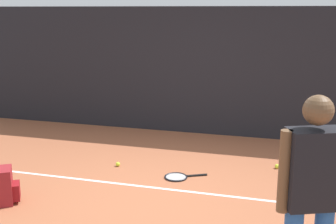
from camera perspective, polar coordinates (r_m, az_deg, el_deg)
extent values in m
plane|color=#9E5638|center=(5.54, -1.15, -11.04)|extent=(12.00, 12.00, 0.00)
cube|color=black|center=(8.05, 5.10, 5.27)|extent=(10.00, 0.10, 2.34)
cube|color=white|center=(5.77, -0.40, -10.02)|extent=(9.00, 0.05, 0.00)
cube|color=black|center=(3.37, 18.49, -7.08)|extent=(0.45, 0.36, 0.60)
sphere|color=brown|center=(3.25, 19.06, 0.22)|extent=(0.22, 0.22, 0.22)
cylinder|color=brown|center=(3.29, 14.99, -7.54)|extent=(0.09, 0.09, 0.62)
cylinder|color=black|center=(6.19, 3.77, -8.27)|extent=(0.28, 0.17, 0.03)
torus|color=black|center=(6.12, 1.03, -8.49)|extent=(0.44, 0.44, 0.02)
cylinder|color=#B2B2B2|center=(6.12, 1.03, -8.49)|extent=(0.37, 0.37, 0.00)
cube|color=maroon|center=(5.65, -20.70, -9.02)|extent=(0.33, 0.36, 0.44)
cube|color=maroon|center=(5.67, -19.21, -9.70)|extent=(0.18, 0.23, 0.20)
sphere|color=#CCE033|center=(6.59, -6.57, -6.79)|extent=(0.07, 0.07, 0.07)
sphere|color=#CCE033|center=(6.65, 14.07, -6.90)|extent=(0.07, 0.07, 0.07)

